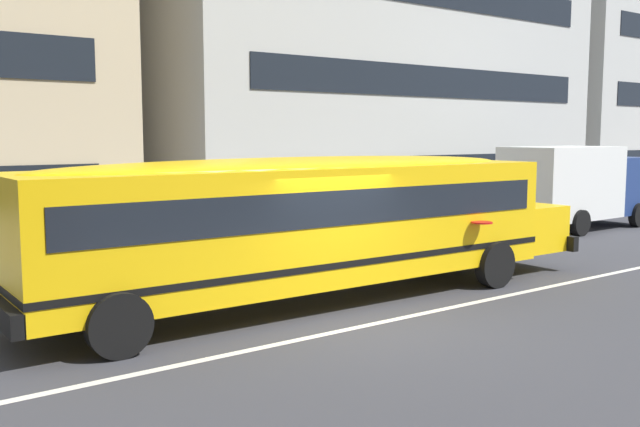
# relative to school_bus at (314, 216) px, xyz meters

# --- Properties ---
(ground_plane) EXTENTS (400.00, 400.00, 0.00)m
(ground_plane) POSITION_rel_school_bus_xyz_m (-0.40, -1.96, -1.67)
(ground_plane) COLOR #38383D
(sidewalk_far) EXTENTS (120.00, 3.00, 0.01)m
(sidewalk_far) POSITION_rel_school_bus_xyz_m (-0.40, 5.94, -1.66)
(sidewalk_far) COLOR gray
(sidewalk_far) RESTS_ON ground_plane
(lane_centreline) EXTENTS (110.00, 0.16, 0.01)m
(lane_centreline) POSITION_rel_school_bus_xyz_m (-0.40, -1.96, -1.66)
(lane_centreline) COLOR silver
(lane_centreline) RESTS_ON ground_plane
(school_bus) EXTENTS (12.58, 3.11, 2.80)m
(school_bus) POSITION_rel_school_bus_xyz_m (0.00, 0.00, 0.00)
(school_bus) COLOR yellow
(school_bus) RESTS_ON ground_plane
(box_truck) EXTENTS (6.07, 2.53, 2.82)m
(box_truck) POSITION_rel_school_bus_xyz_m (13.42, 3.20, -0.13)
(box_truck) COLOR navy
(box_truck) RESTS_ON ground_plane
(apartment_block_far_right) EXTENTS (15.41, 11.39, 19.70)m
(apartment_block_far_right) POSITION_rel_school_bus_xyz_m (29.40, 13.11, 8.18)
(apartment_block_far_right) COLOR #B7B7B2
(apartment_block_far_right) RESTS_ON ground_plane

